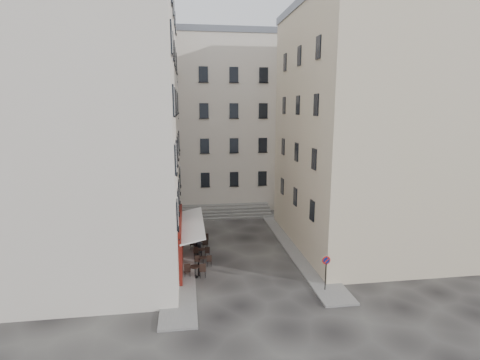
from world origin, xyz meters
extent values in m
plane|color=black|center=(0.00, 0.00, 0.00)|extent=(90.00, 90.00, 0.00)
cube|color=slate|center=(-4.50, 4.00, 0.06)|extent=(2.00, 22.00, 0.12)
cube|color=slate|center=(4.50, 3.00, 0.06)|extent=(2.00, 18.00, 0.12)
cube|color=beige|center=(-10.50, 3.00, 10.00)|extent=(12.00, 16.00, 20.00)
cube|color=#C5B592|center=(10.50, 3.50, 9.00)|extent=(12.00, 14.00, 18.00)
cube|color=slate|center=(10.50, 3.50, 18.30)|extent=(12.20, 14.20, 0.60)
cube|color=beige|center=(-1.00, 19.00, 9.00)|extent=(18.00, 10.00, 18.00)
cube|color=slate|center=(-1.00, 19.00, 18.30)|extent=(18.20, 10.20, 0.60)
cube|color=#4B0F0A|center=(-4.42, 1.00, 1.75)|extent=(0.25, 7.00, 3.50)
cube|color=black|center=(-4.38, 1.00, 1.40)|extent=(0.06, 3.85, 2.00)
cube|color=silver|center=(-3.60, 1.00, 2.95)|extent=(1.58, 7.30, 0.41)
cube|color=#62605D|center=(0.00, 11.90, 0.10)|extent=(9.00, 1.80, 0.20)
cube|color=#62605D|center=(0.00, 12.35, 0.30)|extent=(9.00, 1.80, 0.20)
cube|color=#62605D|center=(0.00, 12.80, 0.50)|extent=(9.00, 1.80, 0.20)
cube|color=#62605D|center=(0.00, 13.25, 0.70)|extent=(9.00, 1.80, 0.20)
cylinder|color=black|center=(-3.25, -1.00, 0.45)|extent=(0.10, 0.10, 0.90)
sphere|color=black|center=(-3.25, -1.00, 0.92)|extent=(0.12, 0.12, 0.12)
cylinder|color=black|center=(-3.25, 2.50, 0.45)|extent=(0.10, 0.10, 0.90)
sphere|color=black|center=(-3.25, 2.50, 0.92)|extent=(0.12, 0.12, 0.12)
cylinder|color=black|center=(-3.25, 6.00, 0.45)|extent=(0.10, 0.10, 0.90)
sphere|color=black|center=(-3.25, 6.00, 0.92)|extent=(0.12, 0.12, 0.12)
cylinder|color=black|center=(4.16, -4.15, 1.10)|extent=(0.06, 0.06, 2.21)
cylinder|color=red|center=(4.16, -4.16, 1.99)|extent=(0.51, 0.02, 0.51)
cylinder|color=navy|center=(4.16, -4.18, 1.99)|extent=(0.37, 0.03, 0.37)
cube|color=red|center=(4.16, -4.21, 1.99)|extent=(0.30, 0.02, 0.30)
cylinder|color=black|center=(-3.50, -1.22, 0.08)|extent=(0.39, 0.39, 0.02)
cylinder|color=black|center=(-3.50, -1.22, 0.43)|extent=(0.05, 0.05, 0.76)
cylinder|color=black|center=(-3.50, -1.22, 0.78)|extent=(0.65, 0.65, 0.04)
cube|color=black|center=(-3.01, -1.22, 0.49)|extent=(0.41, 0.41, 0.98)
cube|color=black|center=(-3.99, -1.12, 0.49)|extent=(0.41, 0.41, 0.98)
cylinder|color=black|center=(-2.90, 0.47, 0.06)|extent=(0.33, 0.33, 0.02)
cylinder|color=black|center=(-2.90, 0.47, 0.37)|extent=(0.05, 0.05, 0.64)
cylinder|color=black|center=(-2.90, 0.47, 0.66)|extent=(0.55, 0.55, 0.04)
cube|color=black|center=(-2.49, 0.47, 0.41)|extent=(0.35, 0.35, 0.82)
cube|color=black|center=(-3.31, 0.56, 0.41)|extent=(0.35, 0.35, 0.82)
cylinder|color=black|center=(-2.94, 2.02, 0.06)|extent=(0.33, 0.33, 0.02)
cylinder|color=black|center=(-2.94, 2.02, 0.37)|extent=(0.05, 0.05, 0.65)
cylinder|color=black|center=(-2.94, 2.02, 0.66)|extent=(0.55, 0.55, 0.04)
cube|color=black|center=(-2.53, 2.02, 0.41)|extent=(0.35, 0.35, 0.83)
cube|color=black|center=(-3.36, 2.11, 0.41)|extent=(0.35, 0.35, 0.83)
cylinder|color=black|center=(-3.09, 3.53, 0.07)|extent=(0.38, 0.38, 0.02)
cylinder|color=black|center=(-3.09, 3.53, 0.43)|extent=(0.05, 0.05, 0.74)
cylinder|color=black|center=(-3.09, 3.53, 0.77)|extent=(0.64, 0.64, 0.04)
cube|color=black|center=(-2.61, 3.53, 0.48)|extent=(0.40, 0.40, 0.96)
cube|color=black|center=(-3.57, 3.64, 0.48)|extent=(0.40, 0.40, 0.96)
cylinder|color=black|center=(-2.93, 4.73, 0.07)|extent=(0.37, 0.37, 0.02)
cylinder|color=black|center=(-2.93, 4.73, 0.41)|extent=(0.05, 0.05, 0.71)
cylinder|color=black|center=(-2.93, 4.73, 0.73)|extent=(0.61, 0.61, 0.04)
cube|color=black|center=(-2.47, 4.73, 0.46)|extent=(0.39, 0.39, 0.92)
cube|color=black|center=(-3.39, 4.83, 0.46)|extent=(0.39, 0.39, 0.92)
imported|color=#222127|center=(-3.20, 3.00, 0.98)|extent=(0.83, 0.68, 1.97)
camera|label=1|loc=(-3.83, -23.93, 10.85)|focal=28.00mm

